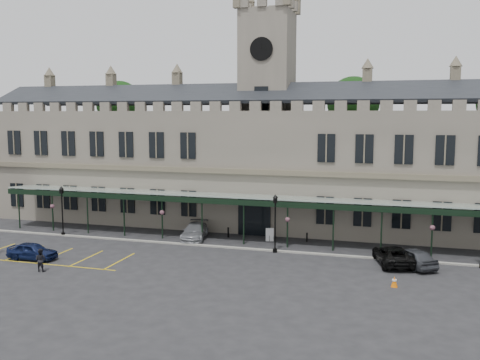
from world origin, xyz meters
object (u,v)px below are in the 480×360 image
(sign_board, at_px, (270,235))
(person_b, at_px, (41,260))
(car_taxi, at_px, (195,231))
(lamp_post_mid, at_px, (275,218))
(traffic_cone, at_px, (394,282))
(lamp_post_left, at_px, (62,206))
(car_right_a, at_px, (413,257))
(clock_tower, at_px, (267,100))
(station_building, at_px, (267,164))
(car_van, at_px, (393,255))
(car_left_a, at_px, (32,251))

(sign_board, xyz_separation_m, person_b, (-14.30, -14.03, 0.26))
(car_taxi, bearing_deg, lamp_post_mid, -28.13)
(lamp_post_mid, relative_size, traffic_cone, 6.84)
(lamp_post_left, distance_m, car_right_a, 32.32)
(person_b, bearing_deg, sign_board, -137.34)
(sign_board, height_order, car_taxi, car_taxi)
(lamp_post_mid, height_order, car_right_a, lamp_post_mid)
(car_taxi, bearing_deg, clock_tower, 47.99)
(sign_board, distance_m, car_right_a, 13.46)
(station_building, relative_size, car_taxi, 11.95)
(person_b, bearing_deg, car_taxi, -121.16)
(sign_board, bearing_deg, station_building, 89.32)
(traffic_cone, relative_size, car_right_a, 0.16)
(lamp_post_left, bearing_deg, station_building, 30.29)
(clock_tower, distance_m, sign_board, 14.50)
(clock_tower, xyz_separation_m, car_right_a, (14.49, -12.08, -12.35))
(lamp_post_left, bearing_deg, clock_tower, 30.50)
(lamp_post_left, height_order, car_van, lamp_post_left)
(lamp_post_mid, relative_size, person_b, 2.90)
(car_left_a, xyz_separation_m, car_taxi, (10.00, 10.42, 0.03))
(station_building, height_order, car_right_a, station_building)
(station_building, xyz_separation_m, car_van, (13.00, -11.66, -5.73))
(station_building, bearing_deg, lamp_post_left, -149.71)
(car_right_a, relative_size, person_b, 2.59)
(sign_board, bearing_deg, traffic_cone, -59.55)
(clock_tower, bearing_deg, car_left_a, -128.99)
(car_taxi, bearing_deg, sign_board, -1.84)
(car_right_a, bearing_deg, station_building, -73.12)
(clock_tower, relative_size, lamp_post_mid, 4.94)
(lamp_post_mid, bearing_deg, lamp_post_left, 179.06)
(lamp_post_mid, bearing_deg, car_van, -5.72)
(traffic_cone, height_order, car_van, car_van)
(car_left_a, bearing_deg, station_building, -40.30)
(station_building, bearing_deg, car_left_a, -129.12)
(lamp_post_left, relative_size, car_van, 0.92)
(lamp_post_left, height_order, lamp_post_mid, lamp_post_mid)
(sign_board, xyz_separation_m, car_taxi, (-7.00, -1.05, 0.12))
(station_building, distance_m, car_left_a, 24.46)
(station_building, xyz_separation_m, traffic_cone, (13.15, -17.35, -6.11))
(car_left_a, bearing_deg, car_van, -77.57)
(lamp_post_left, relative_size, person_b, 2.81)
(lamp_post_mid, bearing_deg, clock_tower, 107.18)
(traffic_cone, relative_size, car_taxi, 0.15)
(car_taxi, bearing_deg, person_b, -129.71)
(lamp_post_left, bearing_deg, traffic_cone, -12.77)
(station_building, relative_size, clock_tower, 2.42)
(lamp_post_mid, height_order, person_b, lamp_post_mid)
(clock_tower, height_order, car_left_a, clock_tower)
(lamp_post_left, height_order, sign_board, lamp_post_left)
(lamp_post_mid, height_order, car_van, lamp_post_mid)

